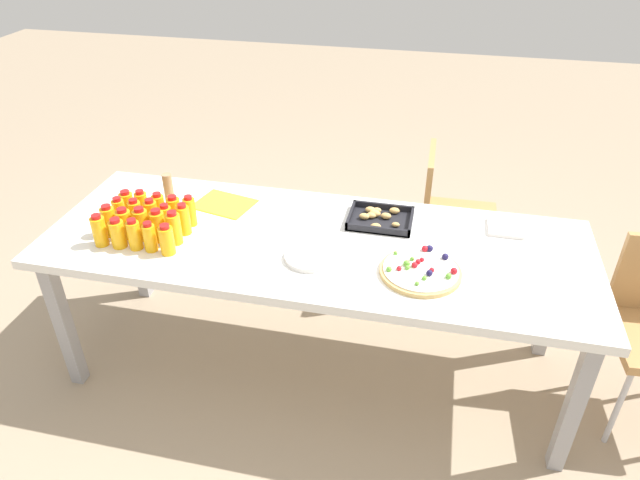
{
  "coord_description": "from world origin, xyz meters",
  "views": [
    {
      "loc": [
        0.46,
        -1.98,
        2.04
      ],
      "look_at": [
        0.03,
        -0.03,
        0.75
      ],
      "focal_mm": 32.03,
      "sensor_mm": 36.0,
      "label": 1
    }
  ],
  "objects_px": {
    "juice_bottle_15": "(127,205)",
    "juice_bottle_17": "(159,209)",
    "juice_bottle_10": "(120,213)",
    "fruit_pizza": "(421,271)",
    "juice_bottle_18": "(174,210)",
    "napkin_stack": "(505,228)",
    "juice_bottle_8": "(158,226)",
    "juice_bottle_2": "(134,235)",
    "juice_bottle_3": "(150,237)",
    "juice_bottle_12": "(152,215)",
    "juice_bottle_1": "(118,234)",
    "plate_stack": "(310,257)",
    "juice_bottle_16": "(142,206)",
    "juice_bottle_9": "(174,228)",
    "juice_bottle_11": "(136,214)",
    "juice_bottle_13": "(166,219)",
    "juice_bottle_14": "(184,220)",
    "juice_bottle_4": "(167,240)",
    "snack_tray": "(380,218)",
    "paper_folder": "(224,204)",
    "juice_bottle_19": "(190,211)",
    "cardboard_tube": "(169,190)",
    "juice_bottle_5": "(109,221)",
    "party_table": "(315,252)",
    "juice_bottle_6": "(125,224)",
    "juice_bottle_7": "(142,224)",
    "chair_far_right": "(448,210)",
    "juice_bottle_0": "(99,231)"
  },
  "relations": [
    {
      "from": "juice_bottle_7",
      "to": "plate_stack",
      "type": "xyz_separation_m",
      "value": [
        0.73,
        0.0,
        -0.06
      ]
    },
    {
      "from": "juice_bottle_5",
      "to": "juice_bottle_12",
      "type": "relative_size",
      "value": 0.97
    },
    {
      "from": "juice_bottle_12",
      "to": "juice_bottle_15",
      "type": "distance_m",
      "value": 0.17
    },
    {
      "from": "juice_bottle_3",
      "to": "juice_bottle_12",
      "type": "xyz_separation_m",
      "value": [
        -0.07,
        0.15,
        0.01
      ]
    },
    {
      "from": "juice_bottle_2",
      "to": "party_table",
      "type": "bearing_deg",
      "value": 17.27
    },
    {
      "from": "juice_bottle_1",
      "to": "plate_stack",
      "type": "height_order",
      "value": "juice_bottle_1"
    },
    {
      "from": "juice_bottle_15",
      "to": "juice_bottle_1",
      "type": "bearing_deg",
      "value": -70.62
    },
    {
      "from": "juice_bottle_6",
      "to": "cardboard_tube",
      "type": "distance_m",
      "value": 0.31
    },
    {
      "from": "juice_bottle_8",
      "to": "juice_bottle_17",
      "type": "bearing_deg",
      "value": 114.84
    },
    {
      "from": "juice_bottle_3",
      "to": "juice_bottle_12",
      "type": "distance_m",
      "value": 0.17
    },
    {
      "from": "juice_bottle_13",
      "to": "napkin_stack",
      "type": "distance_m",
      "value": 1.47
    },
    {
      "from": "juice_bottle_15",
      "to": "juice_bottle_17",
      "type": "distance_m",
      "value": 0.16
    },
    {
      "from": "juice_bottle_4",
      "to": "juice_bottle_8",
      "type": "xyz_separation_m",
      "value": [
        -0.08,
        0.09,
        0.01
      ]
    },
    {
      "from": "fruit_pizza",
      "to": "plate_stack",
      "type": "height_order",
      "value": "fruit_pizza"
    },
    {
      "from": "juice_bottle_17",
      "to": "snack_tray",
      "type": "relative_size",
      "value": 0.5
    },
    {
      "from": "juice_bottle_7",
      "to": "juice_bottle_8",
      "type": "bearing_deg",
      "value": 2.04
    },
    {
      "from": "juice_bottle_8",
      "to": "juice_bottle_10",
      "type": "bearing_deg",
      "value": 162.26
    },
    {
      "from": "juice_bottle_16",
      "to": "paper_folder",
      "type": "distance_m",
      "value": 0.37
    },
    {
      "from": "juice_bottle_0",
      "to": "juice_bottle_16",
      "type": "distance_m",
      "value": 0.24
    },
    {
      "from": "juice_bottle_15",
      "to": "juice_bottle_11",
      "type": "bearing_deg",
      "value": -43.01
    },
    {
      "from": "party_table",
      "to": "juice_bottle_6",
      "type": "distance_m",
      "value": 0.81
    },
    {
      "from": "juice_bottle_13",
      "to": "juice_bottle_17",
      "type": "height_order",
      "value": "juice_bottle_17"
    },
    {
      "from": "juice_bottle_19",
      "to": "napkin_stack",
      "type": "xyz_separation_m",
      "value": [
        1.35,
        0.26,
        -0.06
      ]
    },
    {
      "from": "juice_bottle_4",
      "to": "snack_tray",
      "type": "bearing_deg",
      "value": 28.61
    },
    {
      "from": "juice_bottle_1",
      "to": "snack_tray",
      "type": "bearing_deg",
      "value": 23.07
    },
    {
      "from": "juice_bottle_11",
      "to": "juice_bottle_13",
      "type": "xyz_separation_m",
      "value": [
        0.15,
        -0.01,
        -0.0
      ]
    },
    {
      "from": "juice_bottle_9",
      "to": "juice_bottle_10",
      "type": "distance_m",
      "value": 0.3
    },
    {
      "from": "snack_tray",
      "to": "paper_folder",
      "type": "distance_m",
      "value": 0.73
    },
    {
      "from": "fruit_pizza",
      "to": "juice_bottle_16",
      "type": "bearing_deg",
      "value": 173.01
    },
    {
      "from": "juice_bottle_11",
      "to": "plate_stack",
      "type": "height_order",
      "value": "juice_bottle_11"
    },
    {
      "from": "juice_bottle_8",
      "to": "juice_bottle_10",
      "type": "xyz_separation_m",
      "value": [
        -0.21,
        0.07,
        -0.0
      ]
    },
    {
      "from": "juice_bottle_10",
      "to": "fruit_pizza",
      "type": "relative_size",
      "value": 0.44
    },
    {
      "from": "juice_bottle_12",
      "to": "juice_bottle_14",
      "type": "distance_m",
      "value": 0.15
    },
    {
      "from": "juice_bottle_10",
      "to": "juice_bottle_15",
      "type": "xyz_separation_m",
      "value": [
        -0.01,
        0.08,
        -0.0
      ]
    },
    {
      "from": "juice_bottle_1",
      "to": "juice_bottle_9",
      "type": "xyz_separation_m",
      "value": [
        0.22,
        0.08,
        0.01
      ]
    },
    {
      "from": "juice_bottle_15",
      "to": "juice_bottle_17",
      "type": "relative_size",
      "value": 0.93
    },
    {
      "from": "juice_bottle_9",
      "to": "juice_bottle_11",
      "type": "relative_size",
      "value": 1.08
    },
    {
      "from": "chair_far_right",
      "to": "juice_bottle_14",
      "type": "bearing_deg",
      "value": -53.05
    },
    {
      "from": "napkin_stack",
      "to": "cardboard_tube",
      "type": "relative_size",
      "value": 0.96
    },
    {
      "from": "juice_bottle_11",
      "to": "napkin_stack",
      "type": "distance_m",
      "value": 1.61
    },
    {
      "from": "juice_bottle_2",
      "to": "juice_bottle_18",
      "type": "bearing_deg",
      "value": 73.06
    },
    {
      "from": "juice_bottle_6",
      "to": "juice_bottle_10",
      "type": "bearing_deg",
      "value": 130.15
    },
    {
      "from": "chair_far_right",
      "to": "juice_bottle_8",
      "type": "distance_m",
      "value": 1.55
    },
    {
      "from": "juice_bottle_0",
      "to": "juice_bottle_19",
      "type": "bearing_deg",
      "value": 37.71
    },
    {
      "from": "juice_bottle_18",
      "to": "napkin_stack",
      "type": "bearing_deg",
      "value": 10.13
    },
    {
      "from": "juice_bottle_0",
      "to": "plate_stack",
      "type": "height_order",
      "value": "juice_bottle_0"
    },
    {
      "from": "juice_bottle_14",
      "to": "juice_bottle_12",
      "type": "bearing_deg",
      "value": 179.78
    },
    {
      "from": "juice_bottle_2",
      "to": "juice_bottle_8",
      "type": "relative_size",
      "value": 0.94
    },
    {
      "from": "juice_bottle_19",
      "to": "cardboard_tube",
      "type": "xyz_separation_m",
      "value": [
        -0.17,
        0.15,
        0.01
      ]
    },
    {
      "from": "juice_bottle_16",
      "to": "snack_tray",
      "type": "relative_size",
      "value": 0.5
    }
  ]
}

